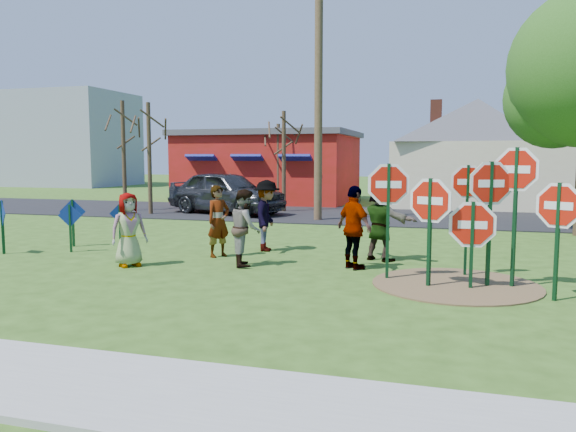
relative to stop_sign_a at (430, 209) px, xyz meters
name	(u,v)px	position (x,y,z in m)	size (l,w,h in m)	color
ground	(254,264)	(-3.99, 1.28, -1.50)	(120.00, 120.00, 0.00)	#2F4F16
sidewalk	(33,378)	(-3.99, -5.92, -1.46)	(22.00, 1.80, 0.08)	#9E9E99
road	(345,215)	(-3.99, 12.78, -1.48)	(120.00, 7.50, 0.04)	black
dirt_patch	(456,285)	(0.51, 0.28, -1.49)	(3.20, 3.20, 0.03)	brown
red_building	(270,166)	(-9.49, 19.27, 0.46)	(9.40, 7.69, 3.90)	maroon
cream_house	(476,148)	(1.51, 19.28, 1.42)	(9.40, 9.40, 6.50)	beige
distant_building	(69,140)	(-31.99, 31.28, 2.50)	(10.00, 8.00, 8.00)	#8C939E
stop_sign_a	(430,209)	(0.00, 0.00, 0.00)	(1.08, 0.47, 2.24)	#0F371B
stop_sign_b	(467,192)	(0.69, 1.23, 0.26)	(0.94, 0.16, 2.44)	#0F371B
stop_sign_c	(516,184)	(1.53, 0.39, 0.46)	(1.04, 0.50, 2.81)	#0F371B
stop_sign_d	(490,193)	(1.08, 0.33, 0.30)	(1.07, 0.42, 2.55)	#0F371B
stop_sign_e	(472,229)	(0.77, 0.04, -0.36)	(1.19, 0.08, 1.81)	#0F371B
stop_sign_f	(559,213)	(2.14, -0.44, 0.02)	(0.95, 0.56, 2.19)	#0F371B
stop_sign_g	(388,195)	(-0.84, 0.47, 0.22)	(1.14, 0.20, 2.50)	#0F371B
blue_diamond_a	(2,221)	(-10.63, 0.73, -0.64)	(0.58, 0.41, 1.39)	#0F371B
blue_diamond_b	(70,222)	(-9.14, 1.45, -0.71)	(0.58, 0.22, 1.27)	#0F371B
blue_diamond_c	(73,217)	(-9.69, 2.28, -0.69)	(0.67, 0.28, 1.33)	#0F371B
blue_diamond_d	(119,217)	(-9.25, 3.87, -0.84)	(0.50, 0.31, 1.07)	#0F371B
person_a	(129,230)	(-6.62, 0.21, -0.66)	(0.82, 0.53, 1.68)	#45548F
person_b	(218,221)	(-5.15, 1.90, -0.61)	(0.65, 0.43, 1.78)	#2B7D64
person_c	(245,228)	(-4.11, 1.03, -0.62)	(0.85, 0.66, 1.75)	brown
person_d	(267,216)	(-4.29, 3.08, -0.56)	(1.21, 0.70, 1.88)	#2E2D32
person_e	(354,228)	(-1.66, 1.30, -0.57)	(1.09, 0.45, 1.85)	#533159
person_f	(380,221)	(-1.24, 2.53, -0.56)	(1.75, 0.56, 1.89)	#1B492A
suv	(226,192)	(-9.01, 11.64, -0.53)	(2.19, 5.44, 1.85)	#2F2E33
utility_pole	(319,84)	(-4.64, 10.43, 3.76)	(2.35, 0.95, 10.00)	#4C3823
bare_tree_west	(123,140)	(-13.93, 11.53, 1.73)	(1.80, 1.80, 5.00)	#382819
bare_tree_east	(278,153)	(-7.95, 15.85, 1.16)	(1.80, 1.80, 4.11)	#382819
bare_tree_mid	(149,142)	(-12.10, 10.62, 1.60)	(1.80, 1.80, 4.79)	#382819
bare_tree_extra	(284,147)	(-6.91, 13.36, 1.42)	(1.80, 1.80, 4.52)	#382819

